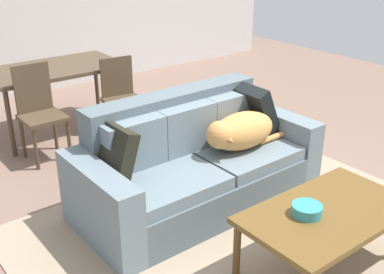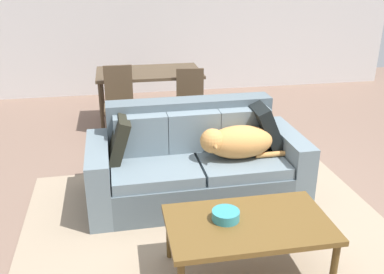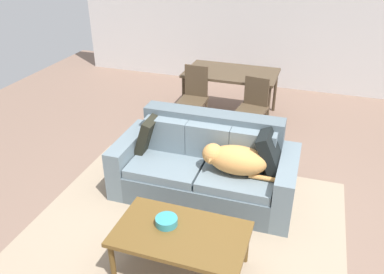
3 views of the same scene
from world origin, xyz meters
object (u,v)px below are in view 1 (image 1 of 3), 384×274
Objects in this scene: dog_on_left_cushion at (239,131)px; coffee_table at (328,217)px; dining_chair_near_right at (121,94)px; throw_pillow_by_left_arm at (113,154)px; bowl_on_coffee_table at (307,210)px; dining_table at (55,73)px; throw_pillow_by_right_arm at (253,109)px; dining_chair_near_left at (39,108)px; couch at (194,165)px.

dog_on_left_cushion reaches higher than coffee_table.
throw_pillow_by_left_arm is at bearing -113.75° from dining_chair_near_right.
throw_pillow_by_left_arm is at bearing 168.85° from dog_on_left_cushion.
dining_chair_near_right is (0.24, 2.78, -0.01)m from bowl_on_coffee_table.
coffee_table is (0.86, -1.28, -0.22)m from throw_pillow_by_left_arm.
dog_on_left_cushion is at bearing -75.76° from dining_table.
bowl_on_coffee_table is at bearing -120.13° from throw_pillow_by_right_arm.
dining_chair_near_left reaches higher than throw_pillow_by_left_arm.
dog_on_left_cushion is 1.76m from dining_chair_near_right.
throw_pillow_by_left_arm is 1.43m from throw_pillow_by_right_arm.
dining_table is at bearing 52.65° from dining_chair_near_left.
bowl_on_coffee_table reaches higher than coffee_table.
dining_table is (-0.96, 2.14, 0.02)m from throw_pillow_by_right_arm.
throw_pillow_by_left_arm is at bearing -102.37° from dining_table.
dining_table reaches higher than coffee_table.
dog_on_left_cushion is 4.10× the size of bowl_on_coffee_table.
dining_chair_near_left is at bearing 131.77° from throw_pillow_by_right_arm.
dog_on_left_cushion is at bearing -78.52° from dining_chair_near_right.
coffee_table is (-0.57, -1.30, -0.24)m from throw_pillow_by_right_arm.
bowl_on_coffee_table is (-0.36, -1.03, -0.11)m from dog_on_left_cushion.
dog_on_left_cushion is 0.70× the size of coffee_table.
coffee_table is (-0.21, -1.08, -0.19)m from dog_on_left_cushion.
throw_pillow_by_right_arm reaches higher than throw_pillow_by_left_arm.
couch reaches higher than bowl_on_coffee_table.
dining_chair_near_left is 0.91m from dining_chair_near_right.
dining_chair_near_left is (0.04, 1.58, -0.11)m from throw_pillow_by_left_arm.
dining_chair_near_left reaches higher than coffee_table.
throw_pillow_by_left_arm is at bearing 124.08° from coffee_table.
throw_pillow_by_right_arm is (1.43, 0.02, 0.02)m from throw_pillow_by_left_arm.
dining_chair_near_right is at bearing 107.24° from throw_pillow_by_right_arm.
throw_pillow_by_left_arm is 0.29× the size of dining_table.
dog_on_left_cushion is at bearing -149.29° from throw_pillow_by_right_arm.
dining_chair_near_left reaches higher than throw_pillow_by_right_arm.
dog_on_left_cushion is (0.35, -0.16, 0.26)m from couch.
coffee_table is at bearing -101.54° from dog_on_left_cushion.
throw_pillow_by_right_arm is 2.34m from dining_table.
couch reaches higher than dining_chair_near_right.
dog_on_left_cushion is at bearing 79.27° from coffee_table.
couch is 1.76m from dining_chair_near_left.
throw_pillow_by_left_arm is at bearing -92.10° from dining_chair_near_left.
coffee_table is at bearing -55.92° from throw_pillow_by_left_arm.
couch is 1.41× the size of dining_table.
dog_on_left_cushion is 1.09m from bowl_on_coffee_table.
throw_pillow_by_right_arm is 0.54× the size of dining_chair_near_right.
dog_on_left_cushion is 0.93× the size of dining_chair_near_right.
throw_pillow_by_left_arm is at bearing 120.21° from bowl_on_coffee_table.
dining_table is at bearing 136.67° from dining_chair_near_right.
dining_chair_near_left is 1.09× the size of dining_chair_near_right.
dining_table is at bearing 95.54° from couch.
throw_pillow_by_left_arm is 0.49× the size of dining_chair_near_right.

